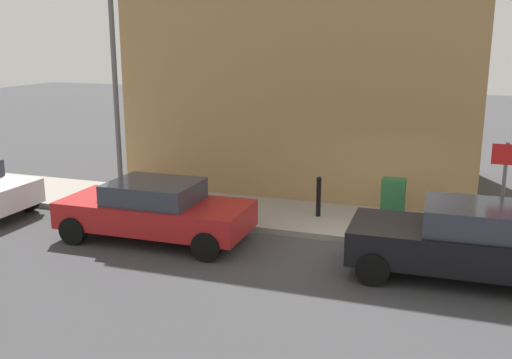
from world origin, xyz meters
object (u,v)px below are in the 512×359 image
at_px(lamppost, 115,86).
at_px(car_red, 155,210).
at_px(bollard_near_cabinet, 319,195).
at_px(street_sign, 504,179).
at_px(utility_cabinet, 393,204).
at_px(car_black, 463,241).

bearing_deg(lamppost, car_red, -135.10).
bearing_deg(bollard_near_cabinet, car_red, 128.53).
relative_size(car_red, street_sign, 1.92).
relative_size(utility_cabinet, lamppost, 0.20).
distance_m(utility_cabinet, bollard_near_cabinet, 1.86).
height_order(car_red, lamppost, lamppost).
bearing_deg(car_red, utility_cabinet, -154.93).
distance_m(utility_cabinet, street_sign, 2.67).
xyz_separation_m(car_black, bollard_near_cabinet, (2.59, 3.48, -0.07)).
relative_size(car_red, bollard_near_cabinet, 4.25).
relative_size(utility_cabinet, bollard_near_cabinet, 1.11).
relative_size(utility_cabinet, street_sign, 0.50).
bearing_deg(street_sign, car_red, 102.85).
xyz_separation_m(bollard_near_cabinet, lamppost, (-0.07, 5.75, 2.60)).
distance_m(car_red, lamppost, 4.39).
xyz_separation_m(car_black, lamppost, (2.53, 9.23, 2.53)).
bearing_deg(lamppost, utility_cabinet, -90.25).
relative_size(car_black, car_red, 0.97).
bearing_deg(street_sign, bollard_near_cabinet, 78.20).
height_order(bollard_near_cabinet, lamppost, lamppost).
relative_size(car_red, lamppost, 0.77).
distance_m(car_black, utility_cabinet, 2.97).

